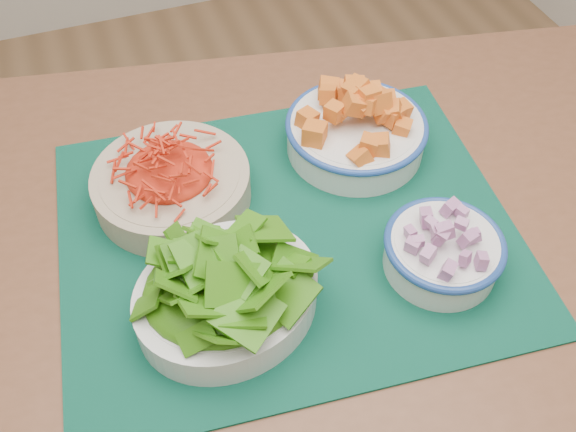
% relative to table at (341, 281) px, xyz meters
% --- Properties ---
extents(table, '(1.44, 1.10, 0.75)m').
position_rel_table_xyz_m(table, '(0.00, 0.00, 0.00)').
color(table, brown).
rests_on(table, ground).
extents(placemat, '(0.64, 0.54, 0.00)m').
position_rel_table_xyz_m(placemat, '(-0.07, 0.04, 0.09)').
color(placemat, '#032E22').
rests_on(placemat, table).
extents(carrot_bowl, '(0.25, 0.25, 0.08)m').
position_rel_table_xyz_m(carrot_bowl, '(-0.19, 0.15, 0.13)').
color(carrot_bowl, tan).
rests_on(carrot_bowl, placemat).
extents(squash_bowl, '(0.21, 0.21, 0.10)m').
position_rel_table_xyz_m(squash_bowl, '(0.08, 0.16, 0.14)').
color(squash_bowl, white).
rests_on(squash_bowl, placemat).
extents(lettuce_bowl, '(0.27, 0.24, 0.10)m').
position_rel_table_xyz_m(lettuce_bowl, '(-0.17, -0.05, 0.14)').
color(lettuce_bowl, silver).
rests_on(lettuce_bowl, placemat).
extents(onion_bowl, '(0.16, 0.16, 0.08)m').
position_rel_table_xyz_m(onion_bowl, '(0.10, -0.08, 0.13)').
color(onion_bowl, white).
rests_on(onion_bowl, placemat).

